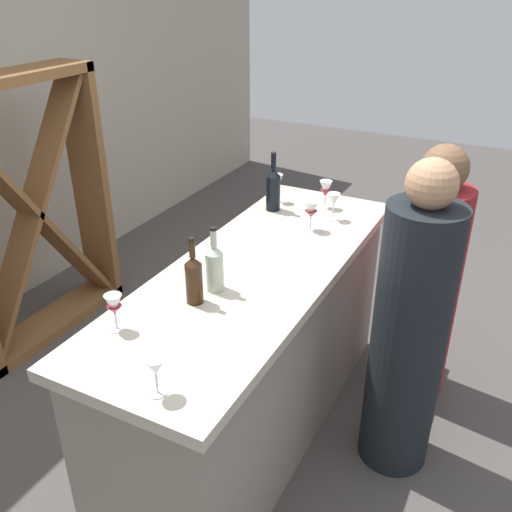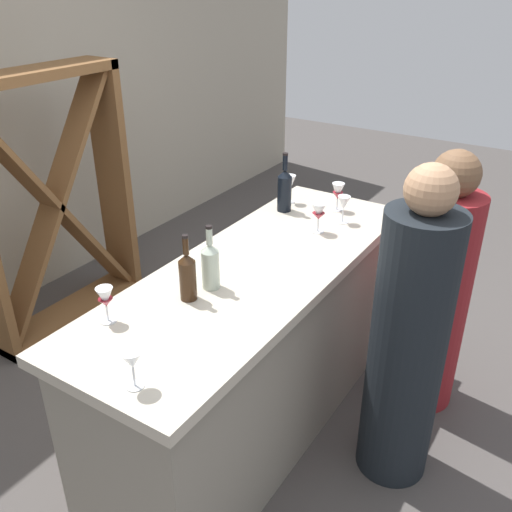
{
  "view_description": "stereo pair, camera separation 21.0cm",
  "coord_description": "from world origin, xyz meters",
  "views": [
    {
      "loc": [
        -1.99,
        -1.03,
        2.17
      ],
      "look_at": [
        0.0,
        0.0,
        1.01
      ],
      "focal_mm": 39.37,
      "sensor_mm": 36.0,
      "label": 1
    },
    {
      "loc": [
        -1.88,
        -1.21,
        2.17
      ],
      "look_at": [
        0.0,
        0.0,
        1.01
      ],
      "focal_mm": 39.37,
      "sensor_mm": 36.0,
      "label": 2
    }
  ],
  "objects": [
    {
      "name": "wine_glass_far_center",
      "position": [
        -0.68,
        0.24,
        1.06
      ],
      "size": [
        0.07,
        0.07,
        0.15
      ],
      "color": "white",
      "rests_on": "bar_counter"
    },
    {
      "name": "wine_bottle_center_near_black",
      "position": [
        0.63,
        0.22,
        1.09
      ],
      "size": [
        0.08,
        0.08,
        0.33
      ],
      "color": "black",
      "rests_on": "bar_counter"
    },
    {
      "name": "wine_bottle_leftmost_amber_brown",
      "position": [
        -0.38,
        0.08,
        1.07
      ],
      "size": [
        0.07,
        0.07,
        0.29
      ],
      "color": "#331E0F",
      "rests_on": "bar_counter"
    },
    {
      "name": "person_left_guest",
      "position": [
        0.71,
        -0.65,
        0.66
      ],
      "size": [
        0.42,
        0.42,
        1.43
      ],
      "rotation": [
        0.0,
        0.0,
        1.86
      ],
      "color": "maroon",
      "rests_on": "ground"
    },
    {
      "name": "wine_glass_far_right",
      "position": [
        0.75,
        0.25,
        1.07
      ],
      "size": [
        0.07,
        0.07,
        0.16
      ],
      "color": "white",
      "rests_on": "bar_counter"
    },
    {
      "name": "wine_glass_near_center",
      "position": [
        -0.9,
        -0.11,
        1.06
      ],
      "size": [
        0.08,
        0.08,
        0.14
      ],
      "color": "white",
      "rests_on": "bar_counter"
    },
    {
      "name": "wine_glass_far_left",
      "position": [
        0.79,
        -0.02,
        1.06
      ],
      "size": [
        0.07,
        0.07,
        0.16
      ],
      "color": "white",
      "rests_on": "bar_counter"
    },
    {
      "name": "wine_rack",
      "position": [
        0.19,
        1.65,
        0.83
      ],
      "size": [
        1.12,
        0.28,
        1.65
      ],
      "color": "brown",
      "rests_on": "ground"
    },
    {
      "name": "person_center_guest",
      "position": [
        0.15,
        -0.69,
        0.71
      ],
      "size": [
        0.38,
        0.38,
        1.53
      ],
      "rotation": [
        0.0,
        0.0,
        1.74
      ],
      "color": "black",
      "rests_on": "ground"
    },
    {
      "name": "bar_counter",
      "position": [
        0.0,
        0.0,
        0.48
      ],
      "size": [
        2.02,
        0.7,
        0.96
      ],
      "color": "gray",
      "rests_on": "ground"
    },
    {
      "name": "wine_bottle_second_left_clear_pale",
      "position": [
        -0.26,
        0.06,
        1.07
      ],
      "size": [
        0.08,
        0.08,
        0.29
      ],
      "color": "#B7C6B2",
      "rests_on": "bar_counter"
    },
    {
      "name": "wine_glass_near_right",
      "position": [
        0.48,
        -0.07,
        1.06
      ],
      "size": [
        0.07,
        0.07,
        0.16
      ],
      "color": "white",
      "rests_on": "bar_counter"
    },
    {
      "name": "ground_plane",
      "position": [
        0.0,
        0.0,
        0.0
      ],
      "size": [
        12.0,
        12.0,
        0.0
      ],
      "primitive_type": "plane",
      "color": "#4C4744"
    },
    {
      "name": "wine_glass_near_left",
      "position": [
        0.66,
        -0.12,
        1.06
      ],
      "size": [
        0.07,
        0.07,
        0.15
      ],
      "color": "white",
      "rests_on": "bar_counter"
    }
  ]
}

